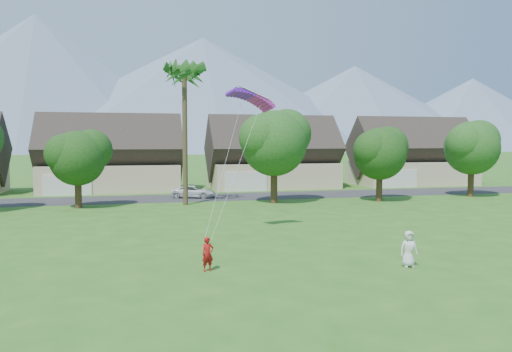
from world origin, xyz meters
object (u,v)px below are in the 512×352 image
object	(u,v)px
parked_car	(194,192)
parafoil_kite	(251,97)
kite_flyer	(208,254)
watcher	(409,249)

from	to	relation	value
parked_car	parafoil_kite	world-z (taller)	parafoil_kite
kite_flyer	parked_car	bearing A→B (deg)	67.15
kite_flyer	parafoil_kite	distance (m)	11.68
watcher	parked_car	world-z (taller)	watcher
kite_flyer	parafoil_kite	world-z (taller)	parafoil_kite
parafoil_kite	kite_flyer	bearing A→B (deg)	-134.90
kite_flyer	parked_car	xyz separation A→B (m)	(2.56, 28.44, -0.15)
kite_flyer	watcher	world-z (taller)	watcher
kite_flyer	parafoil_kite	size ratio (longest dim) A/B	0.47
kite_flyer	parafoil_kite	xyz separation A→B (m)	(3.79, 8.06, 7.57)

